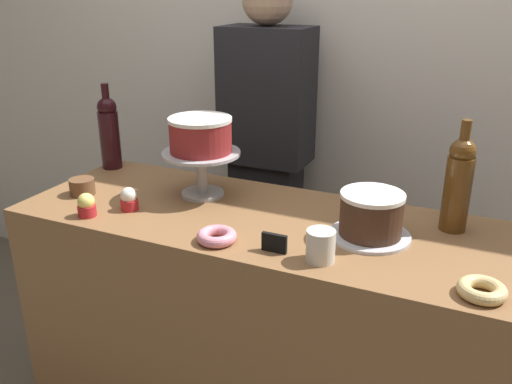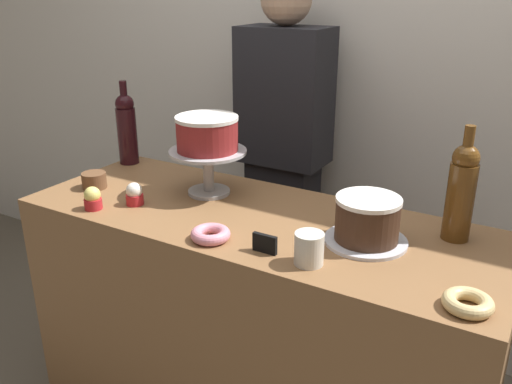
{
  "view_description": "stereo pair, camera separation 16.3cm",
  "coord_description": "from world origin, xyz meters",
  "px_view_note": "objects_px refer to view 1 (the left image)",
  "views": [
    {
      "loc": [
        0.63,
        -1.39,
        1.56
      ],
      "look_at": [
        0.0,
        0.0,
        0.97
      ],
      "focal_mm": 37.91,
      "sensor_mm": 36.0,
      "label": 1
    },
    {
      "loc": [
        0.77,
        -1.31,
        1.56
      ],
      "look_at": [
        0.0,
        0.0,
        0.97
      ],
      "focal_mm": 37.91,
      "sensor_mm": 36.0,
      "label": 2
    }
  ],
  "objects_px": {
    "wine_bottle_dark_red": "(109,131)",
    "donut_pink": "(217,236)",
    "barista_figure": "(266,163)",
    "wine_bottle_amber": "(458,183)",
    "cupcake_vanilla": "(129,199)",
    "price_sign_chalkboard": "(274,243)",
    "coffee_cup_ceramic": "(321,246)",
    "cupcake_lemon": "(86,205)",
    "donut_glazed": "(482,290)",
    "chocolate_round_cake": "(371,213)",
    "cookie_stack": "(82,187)",
    "white_layer_cake": "(201,135)",
    "cake_stand_pedestal": "(202,166)"
  },
  "relations": [
    {
      "from": "white_layer_cake",
      "to": "cookie_stack",
      "type": "xyz_separation_m",
      "value": [
        -0.38,
        -0.16,
        -0.18
      ]
    },
    {
      "from": "wine_bottle_dark_red",
      "to": "donut_pink",
      "type": "bearing_deg",
      "value": -30.83
    },
    {
      "from": "donut_glazed",
      "to": "chocolate_round_cake",
      "type": "bearing_deg",
      "value": 146.51
    },
    {
      "from": "donut_pink",
      "to": "price_sign_chalkboard",
      "type": "height_order",
      "value": "price_sign_chalkboard"
    },
    {
      "from": "chocolate_round_cake",
      "to": "cupcake_vanilla",
      "type": "height_order",
      "value": "chocolate_round_cake"
    },
    {
      "from": "donut_glazed",
      "to": "barista_figure",
      "type": "bearing_deg",
      "value": 137.03
    },
    {
      "from": "wine_bottle_dark_red",
      "to": "cupcake_lemon",
      "type": "xyz_separation_m",
      "value": [
        0.23,
        -0.41,
        -0.11
      ]
    },
    {
      "from": "wine_bottle_dark_red",
      "to": "white_layer_cake",
      "type": "bearing_deg",
      "value": -13.66
    },
    {
      "from": "donut_pink",
      "to": "coffee_cup_ceramic",
      "type": "relative_size",
      "value": 1.32
    },
    {
      "from": "wine_bottle_amber",
      "to": "cookie_stack",
      "type": "relative_size",
      "value": 3.87
    },
    {
      "from": "cookie_stack",
      "to": "barista_figure",
      "type": "distance_m",
      "value": 0.8
    },
    {
      "from": "cake_stand_pedestal",
      "to": "wine_bottle_dark_red",
      "type": "distance_m",
      "value": 0.48
    },
    {
      "from": "cupcake_lemon",
      "to": "donut_pink",
      "type": "distance_m",
      "value": 0.45
    },
    {
      "from": "cupcake_vanilla",
      "to": "cupcake_lemon",
      "type": "bearing_deg",
      "value": -132.99
    },
    {
      "from": "wine_bottle_amber",
      "to": "cookie_stack",
      "type": "xyz_separation_m",
      "value": [
        -1.17,
        -0.22,
        -0.12
      ]
    },
    {
      "from": "cookie_stack",
      "to": "cake_stand_pedestal",
      "type": "bearing_deg",
      "value": 23.09
    },
    {
      "from": "wine_bottle_amber",
      "to": "barista_figure",
      "type": "relative_size",
      "value": 0.2
    },
    {
      "from": "barista_figure",
      "to": "cake_stand_pedestal",
      "type": "bearing_deg",
      "value": -89.85
    },
    {
      "from": "white_layer_cake",
      "to": "cupcake_vanilla",
      "type": "height_order",
      "value": "white_layer_cake"
    },
    {
      "from": "white_layer_cake",
      "to": "cupcake_lemon",
      "type": "distance_m",
      "value": 0.42
    },
    {
      "from": "cookie_stack",
      "to": "donut_glazed",
      "type": "bearing_deg",
      "value": -5.68
    },
    {
      "from": "donut_pink",
      "to": "cookie_stack",
      "type": "distance_m",
      "value": 0.6
    },
    {
      "from": "cookie_stack",
      "to": "cupcake_lemon",
      "type": "bearing_deg",
      "value": -45.04
    },
    {
      "from": "wine_bottle_dark_red",
      "to": "coffee_cup_ceramic",
      "type": "height_order",
      "value": "wine_bottle_dark_red"
    },
    {
      "from": "white_layer_cake",
      "to": "wine_bottle_dark_red",
      "type": "xyz_separation_m",
      "value": [
        -0.47,
        0.11,
        -0.07
      ]
    },
    {
      "from": "donut_glazed",
      "to": "barista_figure",
      "type": "distance_m",
      "value": 1.23
    },
    {
      "from": "donut_pink",
      "to": "cookie_stack",
      "type": "relative_size",
      "value": 1.33
    },
    {
      "from": "wine_bottle_dark_red",
      "to": "cupcake_lemon",
      "type": "bearing_deg",
      "value": -61.0
    },
    {
      "from": "cake_stand_pedestal",
      "to": "barista_figure",
      "type": "xyz_separation_m",
      "value": [
        -0.0,
        0.55,
        -0.15
      ]
    },
    {
      "from": "price_sign_chalkboard",
      "to": "donut_glazed",
      "type": "bearing_deg",
      "value": -0.76
    },
    {
      "from": "white_layer_cake",
      "to": "barista_figure",
      "type": "distance_m",
      "value": 0.61
    },
    {
      "from": "cupcake_lemon",
      "to": "donut_pink",
      "type": "xyz_separation_m",
      "value": [
        0.45,
        0.01,
        -0.02
      ]
    },
    {
      "from": "cupcake_vanilla",
      "to": "price_sign_chalkboard",
      "type": "height_order",
      "value": "cupcake_vanilla"
    },
    {
      "from": "chocolate_round_cake",
      "to": "donut_pink",
      "type": "relative_size",
      "value": 1.59
    },
    {
      "from": "cupcake_vanilla",
      "to": "barista_figure",
      "type": "height_order",
      "value": "barista_figure"
    },
    {
      "from": "cupcake_lemon",
      "to": "barista_figure",
      "type": "distance_m",
      "value": 0.88
    },
    {
      "from": "wine_bottle_dark_red",
      "to": "donut_pink",
      "type": "distance_m",
      "value": 0.8
    },
    {
      "from": "chocolate_round_cake",
      "to": "wine_bottle_amber",
      "type": "distance_m",
      "value": 0.26
    },
    {
      "from": "cupcake_vanilla",
      "to": "coffee_cup_ceramic",
      "type": "distance_m",
      "value": 0.66
    },
    {
      "from": "donut_glazed",
      "to": "price_sign_chalkboard",
      "type": "bearing_deg",
      "value": 179.24
    },
    {
      "from": "chocolate_round_cake",
      "to": "coffee_cup_ceramic",
      "type": "xyz_separation_m",
      "value": [
        -0.08,
        -0.19,
        -0.03
      ]
    },
    {
      "from": "wine_bottle_amber",
      "to": "wine_bottle_dark_red",
      "type": "xyz_separation_m",
      "value": [
        -1.26,
        0.05,
        0.0
      ]
    },
    {
      "from": "price_sign_chalkboard",
      "to": "wine_bottle_amber",
      "type": "bearing_deg",
      "value": 39.45
    },
    {
      "from": "donut_pink",
      "to": "coffee_cup_ceramic",
      "type": "distance_m",
      "value": 0.3
    },
    {
      "from": "cookie_stack",
      "to": "price_sign_chalkboard",
      "type": "distance_m",
      "value": 0.76
    },
    {
      "from": "cupcake_lemon",
      "to": "donut_glazed",
      "type": "bearing_deg",
      "value": 0.57
    },
    {
      "from": "wine_bottle_amber",
      "to": "cupcake_lemon",
      "type": "xyz_separation_m",
      "value": [
        -1.03,
        -0.36,
        -0.11
      ]
    },
    {
      "from": "donut_pink",
      "to": "chocolate_round_cake",
      "type": "bearing_deg",
      "value": 28.34
    },
    {
      "from": "cupcake_lemon",
      "to": "barista_figure",
      "type": "xyz_separation_m",
      "value": [
        0.24,
        0.85,
        -0.08
      ]
    },
    {
      "from": "barista_figure",
      "to": "wine_bottle_dark_red",
      "type": "bearing_deg",
      "value": -136.87
    }
  ]
}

